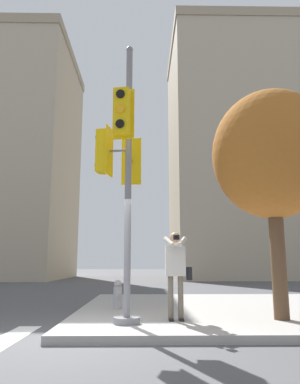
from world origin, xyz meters
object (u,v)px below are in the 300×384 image
street_tree (272,155)px  person_photographer (176,267)px  traffic_signal_pole (122,164)px  fire_hydrant (118,294)px

street_tree → person_photographer: bearing=-178.0°
traffic_signal_pole → fire_hydrant: (-0.21, 2.33, -2.74)m
traffic_signal_pole → person_photographer: size_ratio=3.28×
person_photographer → traffic_signal_pole: bearing=-161.6°
street_tree → fire_hydrant: street_tree is taller
traffic_signal_pole → person_photographer: (1.09, 0.36, -2.05)m
fire_hydrant → person_photographer: bearing=-56.4°
fire_hydrant → street_tree: bearing=-28.9°
traffic_signal_pole → fire_hydrant: traffic_signal_pole is taller
person_photographer → fire_hydrant: bearing=123.6°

